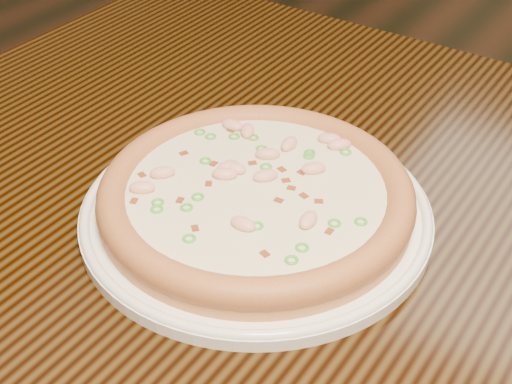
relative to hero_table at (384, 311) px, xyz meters
The scene contains 3 objects.
hero_table is the anchor object (origin of this frame).
plate 0.17m from the hero_table, 157.38° to the right, with size 0.33×0.33×0.02m.
pizza 0.18m from the hero_table, 157.57° to the right, with size 0.29×0.29×0.03m.
Camera 1 is at (0.30, -0.82, 1.17)m, focal length 50.00 mm.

